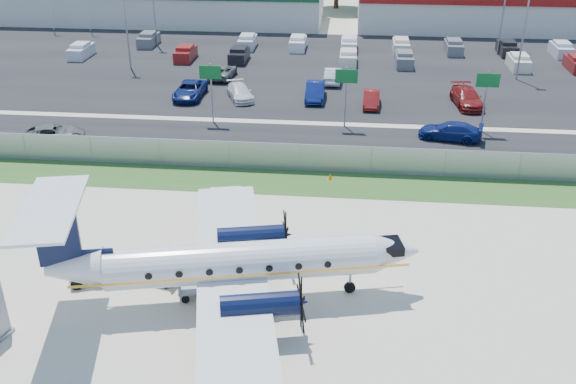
# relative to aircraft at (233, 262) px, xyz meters

# --- Properties ---
(ground) EXTENTS (170.00, 170.00, 0.00)m
(ground) POSITION_rel_aircraft_xyz_m (1.88, 1.51, -2.20)
(ground) COLOR beige
(ground) RESTS_ON ground
(grass_verge) EXTENTS (170.00, 4.00, 0.02)m
(grass_verge) POSITION_rel_aircraft_xyz_m (1.88, 13.51, -2.20)
(grass_verge) COLOR #2D561E
(grass_verge) RESTS_ON ground
(access_road) EXTENTS (170.00, 8.00, 0.02)m
(access_road) POSITION_rel_aircraft_xyz_m (1.88, 20.51, -2.19)
(access_road) COLOR black
(access_road) RESTS_ON ground
(parking_lot) EXTENTS (170.00, 32.00, 0.02)m
(parking_lot) POSITION_rel_aircraft_xyz_m (1.88, 41.51, -2.19)
(parking_lot) COLOR black
(parking_lot) RESTS_ON ground
(perimeter_fence) EXTENTS (120.00, 0.06, 1.99)m
(perimeter_fence) POSITION_rel_aircraft_xyz_m (1.88, 15.51, -1.20)
(perimeter_fence) COLOR gray
(perimeter_fence) RESTS_ON ground
(building_west) EXTENTS (46.40, 12.40, 5.24)m
(building_west) POSITION_rel_aircraft_xyz_m (-22.12, 63.49, 0.43)
(building_west) COLOR silver
(building_west) RESTS_ON ground
(building_east) EXTENTS (44.40, 12.40, 5.24)m
(building_east) POSITION_rel_aircraft_xyz_m (27.88, 63.49, 0.43)
(building_east) COLOR silver
(building_east) RESTS_ON ground
(sign_left) EXTENTS (1.80, 0.26, 5.00)m
(sign_left) POSITION_rel_aircraft_xyz_m (-6.12, 24.41, 1.41)
(sign_left) COLOR gray
(sign_left) RESTS_ON ground
(sign_mid) EXTENTS (1.80, 0.26, 5.00)m
(sign_mid) POSITION_rel_aircraft_xyz_m (4.88, 24.41, 1.41)
(sign_mid) COLOR gray
(sign_mid) RESTS_ON ground
(sign_right) EXTENTS (1.80, 0.26, 5.00)m
(sign_right) POSITION_rel_aircraft_xyz_m (15.88, 24.41, 1.41)
(sign_right) COLOR gray
(sign_right) RESTS_ON ground
(light_pole_nw) EXTENTS (0.90, 0.35, 9.09)m
(light_pole_nw) POSITION_rel_aircraft_xyz_m (-18.12, 39.51, 3.03)
(light_pole_nw) COLOR gray
(light_pole_nw) RESTS_ON ground
(light_pole_ne) EXTENTS (0.90, 0.35, 9.09)m
(light_pole_ne) POSITION_rel_aircraft_xyz_m (21.88, 39.51, 3.03)
(light_pole_ne) COLOR gray
(light_pole_ne) RESTS_ON ground
(light_pole_sw) EXTENTS (0.90, 0.35, 9.09)m
(light_pole_sw) POSITION_rel_aircraft_xyz_m (-18.12, 49.51, 3.03)
(light_pole_sw) COLOR gray
(light_pole_sw) RESTS_ON ground
(light_pole_se) EXTENTS (0.90, 0.35, 9.09)m
(light_pole_se) POSITION_rel_aircraft_xyz_m (21.88, 49.51, 3.03)
(light_pole_se) COLOR gray
(light_pole_se) RESTS_ON ground
(tree_line) EXTENTS (112.00, 6.00, 14.00)m
(tree_line) POSITION_rel_aircraft_xyz_m (1.88, 75.51, -2.20)
(tree_line) COLOR #2A5418
(tree_line) RESTS_ON ground
(aircraft) EXTENTS (18.71, 18.32, 5.71)m
(aircraft) POSITION_rel_aircraft_xyz_m (0.00, 0.00, 0.00)
(aircraft) COLOR silver
(aircraft) RESTS_ON ground
(pushback_tug) EXTENTS (2.84, 2.46, 1.35)m
(pushback_tug) POSITION_rel_aircraft_xyz_m (-7.39, 1.20, -1.56)
(pushback_tug) COLOR silver
(pushback_tug) RESTS_ON ground
(baggage_cart_near) EXTENTS (2.45, 1.83, 1.14)m
(baggage_cart_near) POSITION_rel_aircraft_xyz_m (-1.78, 0.33, -1.67)
(baggage_cart_near) COLOR gray
(baggage_cart_near) RESTS_ON ground
(baggage_cart_far) EXTENTS (2.40, 1.77, 1.13)m
(baggage_cart_far) POSITION_rel_aircraft_xyz_m (-4.25, 1.43, -1.68)
(baggage_cart_far) COLOR gray
(baggage_cart_far) RESTS_ON ground
(cone_starboard_wing) EXTENTS (0.35, 0.35, 0.50)m
(cone_starboard_wing) POSITION_rel_aircraft_xyz_m (4.11, 14.20, -1.97)
(cone_starboard_wing) COLOR orange
(cone_starboard_wing) RESTS_ON ground
(road_car_west) EXTENTS (5.42, 3.85, 1.37)m
(road_car_west) POSITION_rel_aircraft_xyz_m (-17.61, 18.88, -2.20)
(road_car_west) COLOR #595B5E
(road_car_west) RESTS_ON ground
(road_car_mid) EXTENTS (5.17, 2.93, 1.41)m
(road_car_mid) POSITION_rel_aircraft_xyz_m (13.14, 22.46, -2.20)
(road_car_mid) COLOR navy
(road_car_mid) RESTS_ON ground
(parked_car_a) EXTENTS (2.49, 5.28, 1.46)m
(parked_car_a) POSITION_rel_aircraft_xyz_m (-9.54, 30.58, -2.20)
(parked_car_a) COLOR navy
(parked_car_a) RESTS_ON ground
(parked_car_b) EXTENTS (3.45, 4.94, 1.33)m
(parked_car_b) POSITION_rel_aircraft_xyz_m (-4.84, 30.62, -2.20)
(parked_car_b) COLOR silver
(parked_car_b) RESTS_ON ground
(parked_car_c) EXTENTS (1.72, 4.81, 1.58)m
(parked_car_c) POSITION_rel_aircraft_xyz_m (2.03, 31.26, -2.20)
(parked_car_c) COLOR navy
(parked_car_c) RESTS_ON ground
(parked_car_d) EXTENTS (1.55, 4.12, 1.34)m
(parked_car_d) POSITION_rel_aircraft_xyz_m (7.15, 29.90, -2.20)
(parked_car_d) COLOR maroon
(parked_car_d) RESTS_ON ground
(parked_car_e) EXTENTS (2.76, 5.55, 1.55)m
(parked_car_e) POSITION_rel_aircraft_xyz_m (15.65, 30.79, -2.20)
(parked_car_e) COLOR maroon
(parked_car_e) RESTS_ON ground
(parked_car_f) EXTENTS (2.51, 4.94, 1.34)m
(parked_car_f) POSITION_rel_aircraft_xyz_m (-7.73, 37.09, -2.20)
(parked_car_f) COLOR #595B5E
(parked_car_f) RESTS_ON ground
(parked_car_g) EXTENTS (1.65, 4.54, 1.49)m
(parked_car_g) POSITION_rel_aircraft_xyz_m (3.46, 36.72, -2.20)
(parked_car_g) COLOR silver
(parked_car_g) RESTS_ON ground
(far_parking_rows) EXTENTS (56.00, 10.00, 1.60)m
(far_parking_rows) POSITION_rel_aircraft_xyz_m (1.88, 46.51, -2.20)
(far_parking_rows) COLOR gray
(far_parking_rows) RESTS_ON ground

